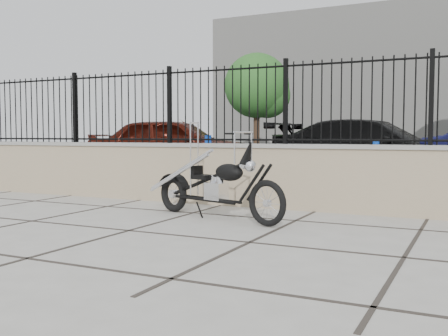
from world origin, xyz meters
TOP-DOWN VIEW (x-y plane):
  - ground_plane at (0.00, 0.00)m, footprint 90.00×90.00m
  - parking_lot at (0.00, 12.50)m, footprint 30.00×30.00m
  - retaining_wall at (0.00, 2.50)m, footprint 14.00×0.36m
  - iron_fence at (0.00, 2.50)m, footprint 14.00×0.08m
  - background_building at (0.00, 26.50)m, footprint 22.00×6.00m
  - chopper_motorcycle at (0.47, 1.22)m, footprint 2.16×1.04m
  - car_red at (-3.71, 7.12)m, footprint 4.88×2.81m
  - car_black at (1.30, 7.98)m, footprint 5.22×2.51m
  - bollard_a at (-1.25, 4.32)m, footprint 0.16×0.16m
  - bollard_b at (1.92, 4.75)m, footprint 0.12×0.12m
  - tree_left at (-5.30, 16.65)m, footprint 2.86×2.86m

SIDE VIEW (x-z plane):
  - ground_plane at x=0.00m, z-range 0.00..0.00m
  - parking_lot at x=0.00m, z-range 0.00..0.00m
  - retaining_wall at x=0.00m, z-range 0.00..0.96m
  - bollard_b at x=1.92m, z-range 0.00..0.97m
  - bollard_a at x=-1.25m, z-range 0.00..1.09m
  - chopper_motorcycle at x=0.47m, z-range 0.00..1.29m
  - car_black at x=1.30m, z-range 0.00..1.47m
  - car_red at x=-3.71m, z-range 0.00..1.56m
  - iron_fence at x=0.00m, z-range 0.96..2.16m
  - tree_left at x=-5.30m, z-range 0.96..5.78m
  - background_building at x=0.00m, z-range 0.00..8.00m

